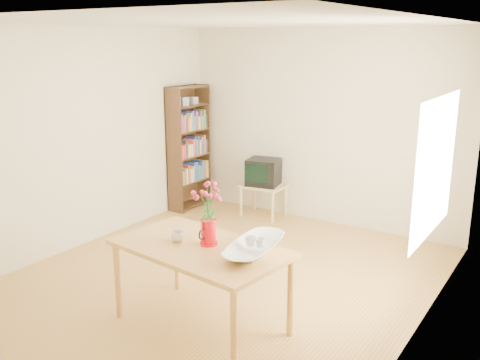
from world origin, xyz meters
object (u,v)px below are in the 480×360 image
Objects in this scene: bowl at (254,224)px; television at (264,172)px; mug at (177,237)px; table at (200,254)px; pitcher at (209,233)px.

television is at bearing 119.27° from bowl.
television is (-0.87, 2.93, -0.14)m from mug.
television is at bearing -69.18° from mug.
pitcher reaches higher than table.
bowl is 1.03× the size of television.
mug reaches higher than television.
bowl reaches higher than pitcher.
pitcher is (0.04, 0.07, 0.18)m from table.
pitcher is 0.44m from bowl.
bowl is at bearing -72.93° from television.
mug is (-0.23, -0.02, 0.12)m from table.
table is at bearing -81.46° from television.
bowl is at bearing 11.69° from pitcher.
bowl is at bearing 24.44° from table.
pitcher is 0.46× the size of television.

